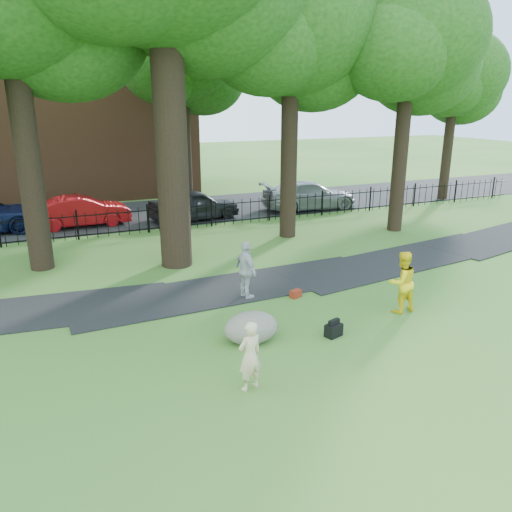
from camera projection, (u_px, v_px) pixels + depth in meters
name	position (u px, v px, depth m)	size (l,w,h in m)	color
ground	(252.00, 348.00, 12.00)	(120.00, 120.00, 0.00)	#2C6523
footpath	(233.00, 289.00, 15.80)	(36.00, 2.60, 0.03)	black
street	(133.00, 215.00, 26.03)	(80.00, 7.00, 0.02)	black
iron_fence	(148.00, 220.00, 22.34)	(44.00, 0.04, 1.20)	black
brick_building	(34.00, 95.00, 29.74)	(18.00, 8.00, 12.00)	brown
tree_row	(170.00, 26.00, 17.14)	(26.82, 7.96, 12.42)	black
woman	(250.00, 356.00, 10.10)	(0.55, 0.36, 1.51)	beige
man	(402.00, 282.00, 13.85)	(0.85, 0.67, 1.76)	yellow
pedestrian	(246.00, 270.00, 14.78)	(1.04, 0.43, 1.77)	#B8B8BD
boulder	(251.00, 326.00, 12.28)	(1.36, 1.03, 0.80)	#5E5C4E
backpack	(334.00, 330.00, 12.57)	(0.43, 0.27, 0.33)	black
red_bag	(296.00, 294.00, 15.07)	(0.34, 0.21, 0.23)	maroon
red_sedan	(82.00, 211.00, 23.47)	(1.53, 4.39, 1.44)	#9F0C10
grey_car	(194.00, 205.00, 24.72)	(1.81, 4.50, 1.53)	black
silver_car	(309.00, 195.00, 27.19)	(2.14, 5.26, 1.53)	gray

